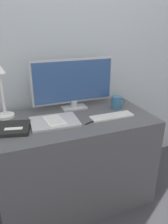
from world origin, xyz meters
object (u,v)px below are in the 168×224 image
(keyboard, at_px, (112,116))
(notebook, at_px, (13,128))
(coffee_mug, at_px, (117,102))
(pen, at_px, (92,122))
(laptop, at_px, (55,122))
(ereader, at_px, (54,121))
(monitor, at_px, (74,83))
(desk_lamp, at_px, (1,87))

(keyboard, distance_m, notebook, 0.69)
(coffee_mug, relative_size, pen, 0.96)
(notebook, relative_size, coffee_mug, 2.05)
(laptop, relative_size, notebook, 1.38)
(keyboard, height_order, notebook, notebook)
(laptop, distance_m, notebook, 0.28)
(keyboard, distance_m, ereader, 0.42)
(coffee_mug, distance_m, pen, 0.35)
(monitor, height_order, coffee_mug, monitor)
(laptop, bearing_deg, monitor, 44.99)
(laptop, bearing_deg, notebook, -177.40)
(keyboard, bearing_deg, ereader, 174.11)
(laptop, relative_size, coffee_mug, 2.83)
(desk_lamp, bearing_deg, coffee_mug, -9.09)
(notebook, height_order, pen, notebook)
(monitor, bearing_deg, desk_lamp, 178.84)
(notebook, distance_m, coffee_mug, 0.82)
(desk_lamp, relative_size, coffee_mug, 3.36)
(pen, bearing_deg, desk_lamp, 150.48)
(keyboard, relative_size, pen, 2.61)
(monitor, relative_size, ereader, 3.35)
(monitor, bearing_deg, pen, -84.68)
(monitor, distance_m, keyboard, 0.39)
(keyboard, height_order, coffee_mug, coffee_mug)
(laptop, height_order, ereader, ereader)
(monitor, xyz_separation_m, desk_lamp, (-0.53, 0.01, 0.02))
(monitor, distance_m, desk_lamp, 0.53)
(monitor, bearing_deg, notebook, -155.01)
(keyboard, distance_m, coffee_mug, 0.20)
(keyboard, relative_size, notebook, 1.33)
(notebook, bearing_deg, coffee_mug, 7.29)
(monitor, bearing_deg, ereader, -133.98)
(coffee_mug, bearing_deg, laptop, -170.34)
(notebook, bearing_deg, desk_lamp, 98.35)
(pen, bearing_deg, monitor, 95.32)
(laptop, xyz_separation_m, desk_lamp, (-0.31, 0.23, 0.22))
(monitor, relative_size, keyboard, 2.03)
(desk_lamp, xyz_separation_m, coffee_mug, (0.85, -0.14, -0.18))
(desk_lamp, bearing_deg, monitor, -1.16)
(monitor, relative_size, notebook, 2.69)
(ereader, bearing_deg, keyboard, -5.89)
(monitor, relative_size, desk_lamp, 1.64)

